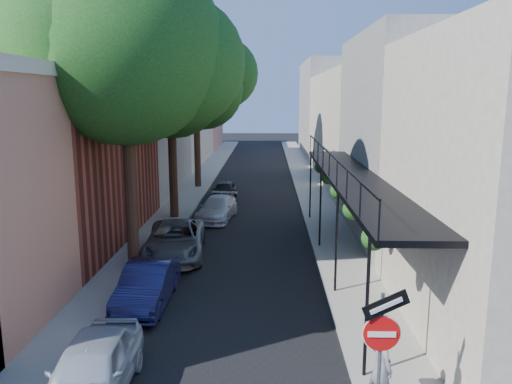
# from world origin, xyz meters

# --- Properties ---
(road_surface) EXTENTS (6.00, 64.00, 0.01)m
(road_surface) POSITION_xyz_m (0.00, 30.00, 0.01)
(road_surface) COLOR black
(road_surface) RESTS_ON ground
(sidewalk_left) EXTENTS (2.00, 64.00, 0.12)m
(sidewalk_left) POSITION_xyz_m (-4.00, 30.00, 0.06)
(sidewalk_left) COLOR gray
(sidewalk_left) RESTS_ON ground
(sidewalk_right) EXTENTS (2.00, 64.00, 0.12)m
(sidewalk_right) POSITION_xyz_m (4.00, 30.00, 0.06)
(sidewalk_right) COLOR gray
(sidewalk_right) RESTS_ON ground
(buildings_left) EXTENTS (10.10, 59.10, 12.00)m
(buildings_left) POSITION_xyz_m (-9.30, 28.76, 4.94)
(buildings_left) COLOR tan
(buildings_left) RESTS_ON ground
(buildings_right) EXTENTS (9.80, 55.00, 10.00)m
(buildings_right) POSITION_xyz_m (8.99, 29.49, 4.42)
(buildings_right) COLOR beige
(buildings_right) RESTS_ON ground
(sign_post) EXTENTS (0.89, 0.17, 2.99)m
(sign_post) POSITION_xyz_m (3.16, 0.97, 2.04)
(sign_post) COLOR #595B60
(sign_post) RESTS_ON ground
(oak_near) EXTENTS (7.48, 6.80, 11.42)m
(oak_near) POSITION_xyz_m (-3.37, 10.26, 7.88)
(oak_near) COLOR black
(oak_near) RESTS_ON ground
(oak_mid) EXTENTS (6.60, 6.00, 10.20)m
(oak_mid) POSITION_xyz_m (-3.42, 18.23, 7.06)
(oak_mid) COLOR black
(oak_mid) RESTS_ON ground
(oak_far) EXTENTS (7.70, 7.00, 11.90)m
(oak_far) POSITION_xyz_m (-3.35, 27.27, 8.26)
(oak_far) COLOR black
(oak_far) RESTS_ON ground
(parked_car_a) EXTENTS (1.65, 3.93, 1.33)m
(parked_car_a) POSITION_xyz_m (-2.60, 2.15, 0.66)
(parked_car_a) COLOR #AEB7C1
(parked_car_a) RESTS_ON ground
(parked_car_b) EXTENTS (1.39, 3.88, 1.27)m
(parked_car_b) POSITION_xyz_m (-2.60, 7.05, 0.64)
(parked_car_b) COLOR #151744
(parked_car_b) RESTS_ON ground
(parked_car_c) EXTENTS (2.70, 5.09, 1.36)m
(parked_car_c) POSITION_xyz_m (-2.60, 11.73, 0.68)
(parked_car_c) COLOR slate
(parked_car_c) RESTS_ON ground
(parked_car_d) EXTENTS (2.14, 4.22, 1.17)m
(parked_car_d) POSITION_xyz_m (-1.53, 17.90, 0.59)
(parked_car_d) COLOR silver
(parked_car_d) RESTS_ON ground
(parked_car_e) EXTENTS (1.48, 3.49, 1.18)m
(parked_car_e) POSITION_xyz_m (-1.59, 22.79, 0.59)
(parked_car_e) COLOR black
(parked_car_e) RESTS_ON ground
(pedestrian) EXTENTS (0.60, 0.73, 1.71)m
(pedestrian) POSITION_xyz_m (3.40, 1.88, 0.98)
(pedestrian) COLOR gray
(pedestrian) RESTS_ON sidewalk_right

